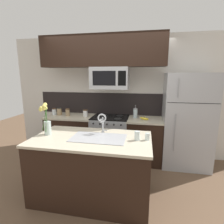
# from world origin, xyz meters

# --- Properties ---
(ground_plane) EXTENTS (10.00, 10.00, 0.00)m
(ground_plane) POSITION_xyz_m (0.00, 0.00, 0.00)
(ground_plane) COLOR brown
(rear_partition) EXTENTS (5.20, 0.10, 2.60)m
(rear_partition) POSITION_xyz_m (0.30, 1.28, 1.30)
(rear_partition) COLOR silver
(rear_partition) RESTS_ON ground
(splash_band) EXTENTS (3.44, 0.01, 0.48)m
(splash_band) POSITION_xyz_m (0.00, 1.22, 1.15)
(splash_band) COLOR black
(splash_band) RESTS_ON rear_partition
(back_counter_left) EXTENTS (1.03, 0.65, 0.91)m
(back_counter_left) POSITION_xyz_m (-0.88, 0.90, 0.46)
(back_counter_left) COLOR black
(back_counter_left) RESTS_ON ground
(back_counter_right) EXTENTS (0.72, 0.65, 0.91)m
(back_counter_right) POSITION_xyz_m (0.72, 0.90, 0.46)
(back_counter_right) COLOR black
(back_counter_right) RESTS_ON ground
(stove_range) EXTENTS (0.76, 0.64, 0.93)m
(stove_range) POSITION_xyz_m (0.00, 0.90, 0.46)
(stove_range) COLOR #A8AAAF
(stove_range) RESTS_ON ground
(microwave) EXTENTS (0.74, 0.40, 0.42)m
(microwave) POSITION_xyz_m (0.00, 0.88, 1.72)
(microwave) COLOR #A8AAAF
(upper_cabinet_band) EXTENTS (2.45, 0.34, 0.60)m
(upper_cabinet_band) POSITION_xyz_m (-0.15, 0.85, 2.23)
(upper_cabinet_band) COLOR black
(refrigerator) EXTENTS (0.89, 0.74, 1.82)m
(refrigerator) POSITION_xyz_m (1.51, 0.92, 0.91)
(refrigerator) COLOR #A8AAAF
(refrigerator) RESTS_ON ground
(storage_jar_tall) EXTENTS (0.10, 0.10, 0.14)m
(storage_jar_tall) POSITION_xyz_m (-1.28, 0.91, 0.98)
(storage_jar_tall) COLOR silver
(storage_jar_tall) RESTS_ON back_counter_left
(storage_jar_medium) EXTENTS (0.10, 0.10, 0.17)m
(storage_jar_medium) POSITION_xyz_m (-1.15, 0.92, 0.99)
(storage_jar_medium) COLOR #997F5B
(storage_jar_medium) RESTS_ON back_counter_left
(storage_jar_short) EXTENTS (0.09, 0.09, 0.16)m
(storage_jar_short) POSITION_xyz_m (-0.94, 0.87, 0.99)
(storage_jar_short) COLOR #997F5B
(storage_jar_short) RESTS_ON back_counter_left
(storage_jar_squat) EXTENTS (0.10, 0.10, 0.14)m
(storage_jar_squat) POSITION_xyz_m (-0.54, 0.90, 0.98)
(storage_jar_squat) COLOR silver
(storage_jar_squat) RESTS_ON back_counter_left
(banana_bunch) EXTENTS (0.19, 0.15, 0.08)m
(banana_bunch) POSITION_xyz_m (0.70, 0.84, 0.93)
(banana_bunch) COLOR yellow
(banana_bunch) RESTS_ON back_counter_right
(french_press) EXTENTS (0.09, 0.09, 0.27)m
(french_press) POSITION_xyz_m (0.52, 0.96, 1.01)
(french_press) COLOR silver
(french_press) RESTS_ON back_counter_right
(island_counter) EXTENTS (1.66, 0.93, 0.91)m
(island_counter) POSITION_xyz_m (-0.02, -0.35, 0.46)
(island_counter) COLOR black
(island_counter) RESTS_ON ground
(kitchen_sink) EXTENTS (0.76, 0.44, 0.16)m
(kitchen_sink) POSITION_xyz_m (0.08, -0.35, 0.84)
(kitchen_sink) COLOR #ADAFB5
(kitchen_sink) RESTS_ON island_counter
(sink_faucet) EXTENTS (0.14, 0.14, 0.31)m
(sink_faucet) POSITION_xyz_m (0.09, -0.13, 1.11)
(sink_faucet) COLOR #B7BABF
(sink_faucet) RESTS_ON island_counter
(drinking_glass) EXTENTS (0.07, 0.07, 0.12)m
(drinking_glass) POSITION_xyz_m (0.62, -0.33, 0.97)
(drinking_glass) COLOR silver
(drinking_glass) RESTS_ON island_counter
(spare_glass) EXTENTS (0.06, 0.06, 0.10)m
(spare_glass) POSITION_xyz_m (0.75, -0.30, 0.96)
(spare_glass) COLOR silver
(spare_glass) RESTS_ON island_counter
(flower_vase) EXTENTS (0.16, 0.19, 0.48)m
(flower_vase) POSITION_xyz_m (-0.70, -0.34, 1.08)
(flower_vase) COLOR silver
(flower_vase) RESTS_ON island_counter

